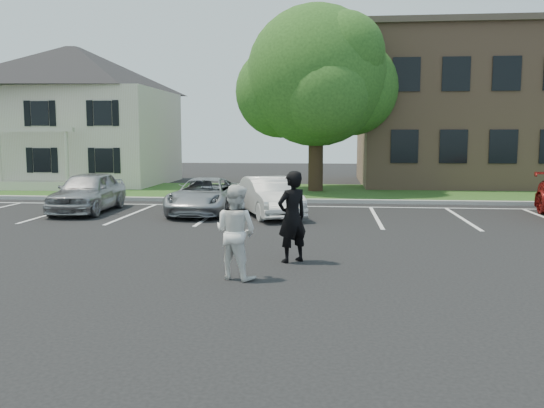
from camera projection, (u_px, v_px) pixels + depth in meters
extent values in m
plane|color=black|center=(267.00, 271.00, 11.63)|extent=(90.00, 90.00, 0.00)
cube|color=gray|center=(299.00, 201.00, 23.48)|extent=(40.00, 0.30, 0.15)
cube|color=#204515|center=(304.00, 192.00, 27.44)|extent=(44.00, 8.00, 0.08)
cube|color=silver|center=(56.00, 213.00, 20.37)|extent=(0.12, 5.20, 0.01)
cube|color=silver|center=(133.00, 214.00, 20.10)|extent=(0.12, 5.20, 0.01)
cube|color=silver|center=(212.00, 215.00, 19.82)|extent=(0.12, 5.20, 0.01)
cube|color=silver|center=(293.00, 216.00, 19.54)|extent=(0.12, 5.20, 0.01)
cube|color=silver|center=(376.00, 217.00, 19.26)|extent=(0.12, 5.20, 0.01)
cube|color=silver|center=(462.00, 218.00, 18.98)|extent=(0.12, 5.20, 0.01)
cube|color=silver|center=(334.00, 207.00, 22.06)|extent=(34.00, 0.12, 0.01)
cube|color=beige|center=(76.00, 138.00, 32.38)|extent=(10.00, 8.00, 5.20)
pyramid|color=black|center=(74.00, 69.00, 31.93)|extent=(10.30, 8.24, 2.40)
cube|color=beige|center=(40.00, 186.00, 28.41)|extent=(4.00, 1.60, 0.50)
cylinder|color=beige|center=(0.00, 164.00, 27.86)|extent=(0.18, 0.18, 2.70)
cylinder|color=beige|center=(67.00, 164.00, 27.52)|extent=(0.18, 0.18, 2.70)
cube|color=beige|center=(31.00, 130.00, 27.49)|extent=(4.20, 0.25, 0.20)
cube|color=black|center=(42.00, 160.00, 28.54)|extent=(0.90, 0.06, 1.20)
cube|color=black|center=(40.00, 113.00, 28.26)|extent=(0.90, 0.06, 1.20)
cube|color=black|center=(30.00, 160.00, 28.60)|extent=(0.32, 0.05, 1.25)
cube|color=black|center=(55.00, 160.00, 28.47)|extent=(0.32, 0.05, 1.25)
cube|color=black|center=(404.00, 146.00, 27.66)|extent=(1.30, 0.06, 1.60)
cube|color=black|center=(406.00, 74.00, 27.25)|extent=(1.30, 0.06, 1.60)
cube|color=black|center=(453.00, 146.00, 27.43)|extent=(1.30, 0.06, 1.60)
cube|color=black|center=(456.00, 74.00, 27.02)|extent=(1.30, 0.06, 1.60)
cube|color=black|center=(503.00, 147.00, 27.20)|extent=(1.30, 0.06, 1.60)
cube|color=black|center=(507.00, 73.00, 26.80)|extent=(1.30, 0.06, 1.60)
cylinder|color=black|center=(316.00, 159.00, 27.47)|extent=(0.70, 0.70, 3.20)
sphere|color=#224619|center=(316.00, 76.00, 27.01)|extent=(6.60, 6.60, 6.60)
sphere|color=#224619|center=(350.00, 88.00, 27.60)|extent=(4.60, 4.60, 4.60)
sphere|color=#224619|center=(281.00, 92.00, 27.65)|extent=(4.40, 4.40, 4.40)
sphere|color=#224619|center=(324.00, 93.00, 25.59)|extent=(4.00, 4.00, 4.00)
sphere|color=#224619|center=(305.00, 73.00, 28.61)|extent=(4.20, 4.20, 4.20)
sphere|color=#224619|center=(343.00, 53.00, 25.89)|extent=(3.80, 3.80, 3.80)
imported|color=black|center=(292.00, 217.00, 12.36)|extent=(0.86, 0.82, 1.98)
imported|color=white|center=(236.00, 232.00, 10.94)|extent=(1.09, 1.00, 1.81)
imported|color=#9E9EA2|center=(88.00, 192.00, 20.49)|extent=(1.90, 4.35, 1.46)
imported|color=#A0A2A7|center=(205.00, 196.00, 20.17)|extent=(2.12, 4.48, 1.24)
imported|color=silver|center=(269.00, 197.00, 19.48)|extent=(2.78, 4.24, 1.32)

